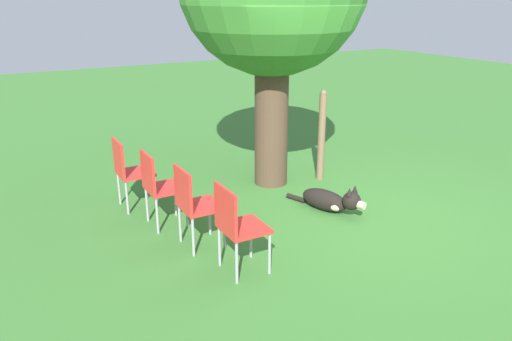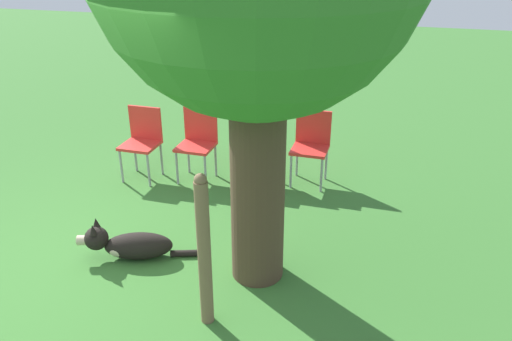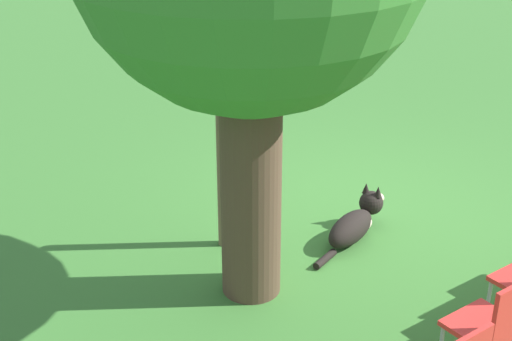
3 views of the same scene
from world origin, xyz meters
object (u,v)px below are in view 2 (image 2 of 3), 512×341
(red_chair_0, at_px, (142,138))
(red_chair_1, at_px, (198,139))
(red_chair_3, at_px, (311,142))
(dog, at_px, (129,244))
(fence_post, at_px, (204,252))
(red_chair_2, at_px, (254,140))

(red_chair_0, bearing_deg, red_chair_1, 102.60)
(red_chair_3, bearing_deg, dog, -32.15)
(dog, height_order, red_chair_3, red_chair_3)
(red_chair_3, bearing_deg, red_chair_0, -77.40)
(dog, bearing_deg, fence_post, 131.23)
(dog, distance_m, red_chair_1, 1.90)
(dog, xyz_separation_m, red_chair_3, (-2.15, 1.39, 0.38))
(dog, bearing_deg, red_chair_3, -141.11)
(red_chair_1, bearing_deg, red_chair_0, -77.40)
(fence_post, bearing_deg, red_chair_1, -157.09)
(red_chair_0, bearing_deg, dog, 22.88)
(dog, bearing_deg, red_chair_0, -86.08)
(fence_post, bearing_deg, red_chair_0, -143.19)
(dog, xyz_separation_m, red_chair_1, (-1.86, -0.00, 0.38))
(red_chair_0, relative_size, red_chair_1, 1.00)
(fence_post, relative_size, red_chair_1, 1.47)
(red_chair_2, bearing_deg, fence_post, 8.30)
(dog, distance_m, red_chair_0, 1.89)
(red_chair_1, relative_size, red_chair_2, 1.00)
(red_chair_1, xyz_separation_m, red_chair_2, (-0.15, 0.70, 0.00))
(red_chair_3, bearing_deg, red_chair_1, -77.40)
(fence_post, xyz_separation_m, red_chair_1, (-2.47, -1.05, -0.14))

